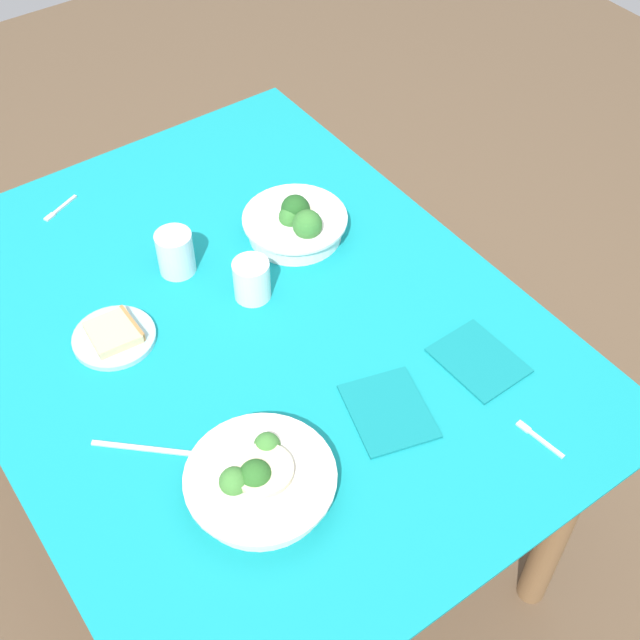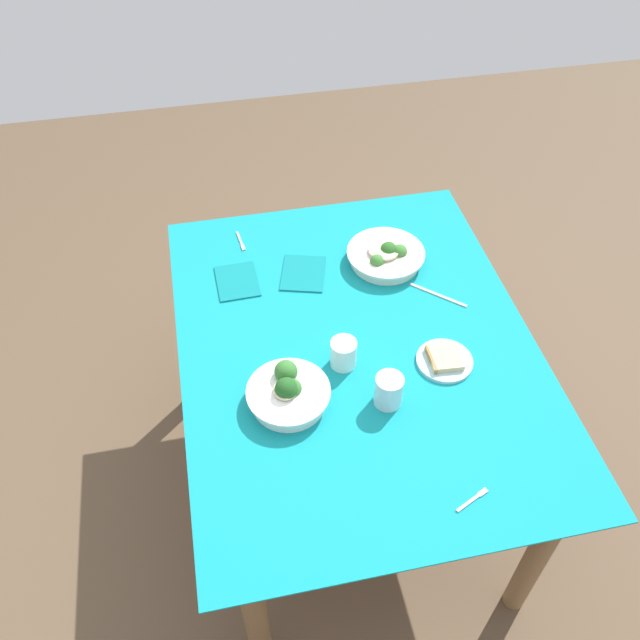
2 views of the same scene
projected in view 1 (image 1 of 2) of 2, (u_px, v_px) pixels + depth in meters
The scene contains 12 objects.
ground_plane at pixel (263, 509), 2.35m from camera, with size 6.00×6.00×0.00m, color brown.
dining_table at pixel (248, 357), 1.87m from camera, with size 1.43×1.10×0.76m.
broccoli_bowl_far at pixel (260, 481), 1.50m from camera, with size 0.27×0.27×0.08m.
broccoli_bowl_near at pixel (296, 222), 1.95m from camera, with size 0.24×0.24×0.11m.
bread_side_plate at pixel (114, 335), 1.75m from camera, with size 0.17×0.17×0.03m.
water_glass_center at pixel (175, 253), 1.86m from camera, with size 0.08×0.08×0.10m, color silver.
water_glass_side at pixel (252, 280), 1.81m from camera, with size 0.08×0.08×0.09m, color silver.
fork_by_far_bowl at pixel (538, 438), 1.59m from camera, with size 0.11×0.02×0.00m.
fork_by_near_bowl at pixel (59, 209), 2.04m from camera, with size 0.05×0.10×0.00m.
table_knife_left at pixel (145, 449), 1.58m from camera, with size 0.21×0.01×0.00m, color #B7B7BC.
napkin_folded_upper at pixel (389, 411), 1.64m from camera, with size 0.18×0.15×0.01m, color #0F777D.
napkin_folded_lower at pixel (478, 360), 1.72m from camera, with size 0.17×0.14×0.01m, color #0F777D.
Camera 1 is at (-1.07, 0.57, 2.09)m, focal length 47.84 mm.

